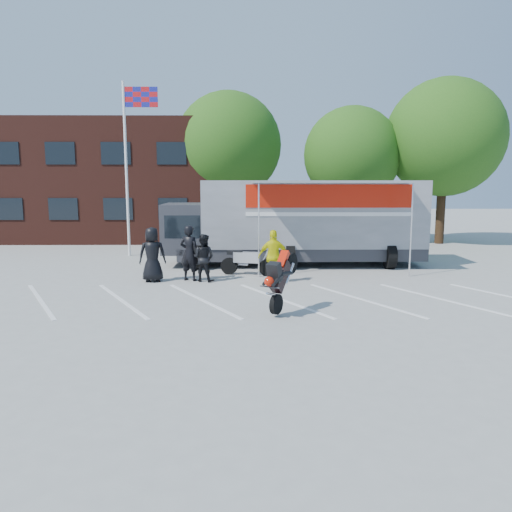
{
  "coord_description": "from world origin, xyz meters",
  "views": [
    {
      "loc": [
        -0.76,
        -13.54,
        3.52
      ],
      "look_at": [
        -0.58,
        1.19,
        1.3
      ],
      "focal_mm": 35.0,
      "sensor_mm": 36.0,
      "label": 1
    }
  ],
  "objects_px": {
    "spectator_hivis": "(274,257)",
    "flagpole": "(131,147)",
    "transporter_truck": "(300,264)",
    "stunt_bike_rider": "(287,311)",
    "tree_mid": "(352,155)",
    "tree_left": "(228,145)",
    "tree_right": "(445,138)",
    "spectator_leather_b": "(189,253)",
    "spectator_leather_c": "(203,258)",
    "spectator_leather_a": "(152,254)",
    "parked_motorcycle": "(248,275)"
  },
  "relations": [
    {
      "from": "transporter_truck",
      "to": "tree_right",
      "type": "bearing_deg",
      "value": 39.49
    },
    {
      "from": "tree_right",
      "to": "spectator_hivis",
      "type": "distance_m",
      "value": 15.6
    },
    {
      "from": "parked_motorcycle",
      "to": "stunt_bike_rider",
      "type": "relative_size",
      "value": 1.2
    },
    {
      "from": "tree_left",
      "to": "stunt_bike_rider",
      "type": "xyz_separation_m",
      "value": [
        2.24,
        -16.32,
        -5.57
      ]
    },
    {
      "from": "stunt_bike_rider",
      "to": "spectator_hivis",
      "type": "relative_size",
      "value": 0.98
    },
    {
      "from": "spectator_leather_c",
      "to": "spectator_leather_a",
      "type": "bearing_deg",
      "value": 20.31
    },
    {
      "from": "parked_motorcycle",
      "to": "tree_mid",
      "type": "bearing_deg",
      "value": -16.13
    },
    {
      "from": "tree_mid",
      "to": "parked_motorcycle",
      "type": "bearing_deg",
      "value": -120.14
    },
    {
      "from": "transporter_truck",
      "to": "spectator_hivis",
      "type": "bearing_deg",
      "value": -108.72
    },
    {
      "from": "tree_mid",
      "to": "transporter_truck",
      "type": "relative_size",
      "value": 0.69
    },
    {
      "from": "stunt_bike_rider",
      "to": "spectator_leather_a",
      "type": "relative_size",
      "value": 0.94
    },
    {
      "from": "flagpole",
      "to": "transporter_truck",
      "type": "distance_m",
      "value": 9.5
    },
    {
      "from": "tree_right",
      "to": "spectator_leather_c",
      "type": "bearing_deg",
      "value": -139.31
    },
    {
      "from": "flagpole",
      "to": "spectator_hivis",
      "type": "distance_m",
      "value": 9.93
    },
    {
      "from": "tree_mid",
      "to": "stunt_bike_rider",
      "type": "xyz_separation_m",
      "value": [
        -4.76,
        -15.32,
        -4.94
      ]
    },
    {
      "from": "tree_mid",
      "to": "spectator_leather_a",
      "type": "height_order",
      "value": "tree_mid"
    },
    {
      "from": "flagpole",
      "to": "stunt_bike_rider",
      "type": "distance_m",
      "value": 13.2
    },
    {
      "from": "stunt_bike_rider",
      "to": "spectator_hivis",
      "type": "height_order",
      "value": "spectator_hivis"
    },
    {
      "from": "tree_left",
      "to": "stunt_bike_rider",
      "type": "distance_m",
      "value": 17.39
    },
    {
      "from": "tree_left",
      "to": "spectator_hivis",
      "type": "height_order",
      "value": "tree_left"
    },
    {
      "from": "stunt_bike_rider",
      "to": "spectator_leather_a",
      "type": "distance_m",
      "value": 6.14
    },
    {
      "from": "tree_right",
      "to": "transporter_truck",
      "type": "distance_m",
      "value": 12.65
    },
    {
      "from": "tree_mid",
      "to": "spectator_hivis",
      "type": "distance_m",
      "value": 13.11
    },
    {
      "from": "spectator_leather_b",
      "to": "flagpole",
      "type": "bearing_deg",
      "value": -40.35
    },
    {
      "from": "transporter_truck",
      "to": "stunt_bike_rider",
      "type": "bearing_deg",
      "value": -98.34
    },
    {
      "from": "tree_left",
      "to": "spectator_leather_a",
      "type": "relative_size",
      "value": 4.47
    },
    {
      "from": "flagpole",
      "to": "parked_motorcycle",
      "type": "distance_m",
      "value": 8.96
    },
    {
      "from": "tree_mid",
      "to": "transporter_truck",
      "type": "bearing_deg",
      "value": -115.51
    },
    {
      "from": "parked_motorcycle",
      "to": "stunt_bike_rider",
      "type": "height_order",
      "value": "stunt_bike_rider"
    },
    {
      "from": "spectator_leather_c",
      "to": "spectator_hivis",
      "type": "distance_m",
      "value": 2.49
    },
    {
      "from": "transporter_truck",
      "to": "spectator_leather_b",
      "type": "relative_size",
      "value": 5.61
    },
    {
      "from": "tree_mid",
      "to": "spectator_hivis",
      "type": "bearing_deg",
      "value": -113.3
    },
    {
      "from": "parked_motorcycle",
      "to": "flagpole",
      "type": "bearing_deg",
      "value": 60.99
    },
    {
      "from": "parked_motorcycle",
      "to": "spectator_leather_b",
      "type": "height_order",
      "value": "spectator_leather_b"
    },
    {
      "from": "transporter_truck",
      "to": "spectator_leather_b",
      "type": "distance_m",
      "value": 5.55
    },
    {
      "from": "tree_left",
      "to": "tree_mid",
      "type": "xyz_separation_m",
      "value": [
        7.0,
        -1.0,
        -0.62
      ]
    },
    {
      "from": "spectator_leather_a",
      "to": "spectator_hivis",
      "type": "relative_size",
      "value": 1.04
    },
    {
      "from": "tree_right",
      "to": "spectator_leather_a",
      "type": "height_order",
      "value": "tree_right"
    },
    {
      "from": "tree_left",
      "to": "tree_right",
      "type": "height_order",
      "value": "tree_right"
    },
    {
      "from": "flagpole",
      "to": "spectator_leather_c",
      "type": "xyz_separation_m",
      "value": [
        3.84,
        -6.17,
        -4.21
      ]
    },
    {
      "from": "transporter_truck",
      "to": "stunt_bike_rider",
      "type": "height_order",
      "value": "transporter_truck"
    },
    {
      "from": "parked_motorcycle",
      "to": "spectator_leather_b",
      "type": "bearing_deg",
      "value": 129.32
    },
    {
      "from": "spectator_hivis",
      "to": "flagpole",
      "type": "bearing_deg",
      "value": -46.26
    },
    {
      "from": "tree_mid",
      "to": "spectator_leather_a",
      "type": "xyz_separation_m",
      "value": [
        -9.19,
        -11.19,
        -3.98
      ]
    },
    {
      "from": "flagpole",
      "to": "transporter_truck",
      "type": "xyz_separation_m",
      "value": [
        7.6,
        -2.63,
        -5.05
      ]
    },
    {
      "from": "flagpole",
      "to": "spectator_hivis",
      "type": "height_order",
      "value": "flagpole"
    },
    {
      "from": "tree_left",
      "to": "parked_motorcycle",
      "type": "xyz_separation_m",
      "value": [
        1.17,
        -11.05,
        -5.57
      ]
    },
    {
      "from": "tree_mid",
      "to": "parked_motorcycle",
      "type": "relative_size",
      "value": 3.55
    },
    {
      "from": "flagpole",
      "to": "tree_mid",
      "type": "bearing_deg",
      "value": 23.97
    },
    {
      "from": "parked_motorcycle",
      "to": "transporter_truck",
      "type": "bearing_deg",
      "value": -28.2
    }
  ]
}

